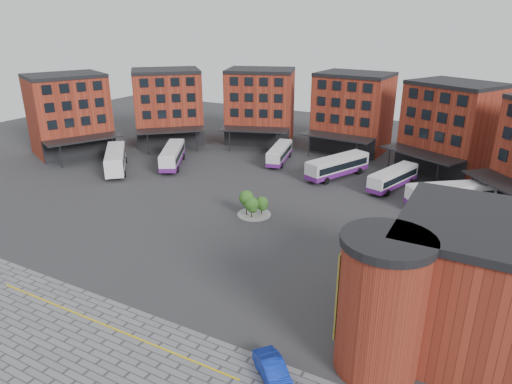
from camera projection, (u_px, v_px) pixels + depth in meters
The scene contains 12 objects.
ground at pixel (187, 250), 50.50m from camera, with size 160.00×160.00×0.00m, color #28282B.
yellow_line at pixel (106, 325), 38.10m from camera, with size 26.00×0.15×0.02m, color gold.
main_building at pixel (291, 118), 81.45m from camera, with size 94.14×42.48×14.60m.
east_building at pixel (476, 292), 33.37m from camera, with size 17.40×15.40×10.60m.
tree_island at pixel (253, 204), 58.50m from camera, with size 4.40×4.40×3.42m.
bus_a at pixel (115, 158), 76.04m from camera, with size 10.45×11.16×3.52m.
bus_b at pixel (172, 156), 78.59m from camera, with size 8.22×11.69×3.35m.
bus_c at pixel (280, 153), 80.65m from camera, with size 4.70×10.82×2.97m.
bus_d at pixel (337, 166), 72.92m from camera, with size 7.37×12.18×3.40m.
bus_e at pixel (393, 178), 68.18m from camera, with size 5.47×11.00×3.03m.
bus_f at pixel (450, 195), 61.27m from camera, with size 11.04×9.35×3.33m.
blue_car at pixel (273, 371), 32.14m from camera, with size 1.61×4.61×1.52m, color #0C269F.
Camera 1 is at (28.07, -35.81, 24.09)m, focal length 32.00 mm.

